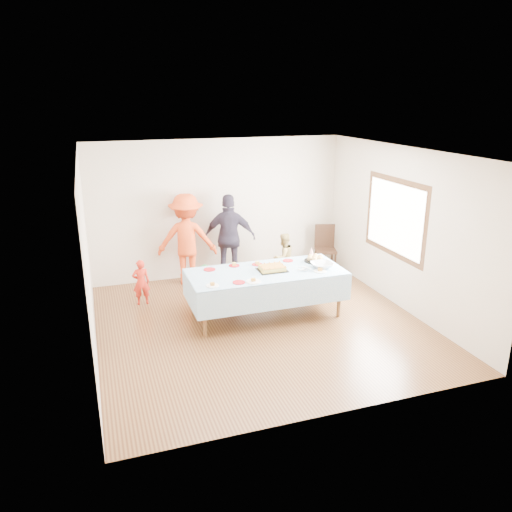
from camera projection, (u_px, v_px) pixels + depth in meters
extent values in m
plane|color=#4B2815|center=(260.00, 324.00, 7.95)|extent=(5.00, 5.00, 0.00)
cube|color=beige|center=(219.00, 209.00, 9.79)|extent=(5.00, 0.04, 2.70)
cube|color=beige|center=(338.00, 306.00, 5.28)|extent=(5.00, 0.04, 2.70)
cube|color=beige|center=(87.00, 259.00, 6.77)|extent=(0.04, 5.00, 2.70)
cube|color=beige|center=(402.00, 229.00, 8.30)|extent=(0.04, 5.00, 2.70)
cube|color=white|center=(261.00, 152.00, 7.12)|extent=(5.00, 5.00, 0.04)
cube|color=#472B16|center=(395.00, 218.00, 8.42)|extent=(0.03, 1.75, 1.35)
cylinder|color=brown|center=(204.00, 314.00, 7.42)|extent=(0.06, 0.06, 0.73)
cylinder|color=brown|center=(339.00, 296.00, 8.10)|extent=(0.06, 0.06, 0.73)
cylinder|color=brown|center=(193.00, 294.00, 8.17)|extent=(0.06, 0.06, 0.73)
cylinder|color=brown|center=(317.00, 279.00, 8.86)|extent=(0.06, 0.06, 0.73)
cube|color=brown|center=(266.00, 273.00, 8.02)|extent=(2.40, 1.00, 0.04)
cube|color=white|center=(266.00, 271.00, 8.01)|extent=(2.50, 1.10, 0.01)
cube|color=black|center=(272.00, 270.00, 8.04)|extent=(0.46, 0.35, 0.01)
cube|color=#E4D757|center=(272.00, 268.00, 8.03)|extent=(0.39, 0.29, 0.06)
cube|color=#B56C29|center=(272.00, 266.00, 8.01)|extent=(0.39, 0.29, 0.01)
cylinder|color=black|center=(315.00, 261.00, 8.47)|extent=(0.37, 0.37, 0.02)
sphere|color=tan|center=(320.00, 257.00, 8.49)|extent=(0.09, 0.09, 0.09)
sphere|color=tan|center=(315.00, 256.00, 8.55)|extent=(0.09, 0.09, 0.09)
sphere|color=tan|center=(310.00, 257.00, 8.52)|extent=(0.09, 0.09, 0.09)
sphere|color=tan|center=(310.00, 258.00, 8.43)|extent=(0.09, 0.09, 0.09)
sphere|color=tan|center=(314.00, 260.00, 8.36)|extent=(0.09, 0.09, 0.09)
sphere|color=tan|center=(320.00, 259.00, 8.39)|extent=(0.09, 0.09, 0.09)
sphere|color=tan|center=(315.00, 258.00, 8.46)|extent=(0.09, 0.09, 0.09)
imported|color=silver|center=(322.00, 265.00, 8.15)|extent=(0.35, 0.35, 0.09)
cone|color=white|center=(311.00, 252.00, 8.71)|extent=(0.10, 0.10, 0.17)
cylinder|color=#B70D17|center=(210.00, 269.00, 8.07)|extent=(0.20, 0.20, 0.01)
cylinder|color=#B70D17|center=(234.00, 266.00, 8.25)|extent=(0.18, 0.18, 0.01)
cylinder|color=#B70D17|center=(257.00, 264.00, 8.31)|extent=(0.18, 0.18, 0.01)
cylinder|color=#B70D17|center=(288.00, 261.00, 8.50)|extent=(0.18, 0.18, 0.01)
cylinder|color=#B70D17|center=(239.00, 282.00, 7.51)|extent=(0.19, 0.19, 0.01)
cylinder|color=white|center=(212.00, 286.00, 7.38)|extent=(0.19, 0.19, 0.01)
cylinder|color=white|center=(253.00, 281.00, 7.55)|extent=(0.23, 0.23, 0.01)
cylinder|color=white|center=(320.00, 271.00, 7.99)|extent=(0.21, 0.21, 0.01)
cylinder|color=black|center=(318.00, 264.00, 10.12)|extent=(0.04, 0.04, 0.42)
cylinder|color=black|center=(335.00, 264.00, 10.13)|extent=(0.04, 0.04, 0.42)
cylinder|color=black|center=(315.00, 258.00, 10.45)|extent=(0.04, 0.04, 0.42)
cylinder|color=black|center=(332.00, 258.00, 10.47)|extent=(0.04, 0.04, 0.42)
cube|color=black|center=(326.00, 250.00, 10.22)|extent=(0.51, 0.51, 0.05)
cube|color=black|center=(325.00, 236.00, 10.32)|extent=(0.40, 0.15, 0.49)
imported|color=red|center=(141.00, 282.00, 8.58)|extent=(0.30, 0.20, 0.81)
imported|color=#246E2F|center=(205.00, 286.00, 8.49)|extent=(0.43, 0.36, 0.75)
imported|color=tan|center=(283.00, 257.00, 9.65)|extent=(0.56, 0.49, 0.96)
imported|color=#E2481C|center=(187.00, 239.00, 9.45)|extent=(1.26, 0.92, 1.74)
imported|color=#2F2938|center=(230.00, 238.00, 9.63)|extent=(1.07, 0.70, 1.70)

